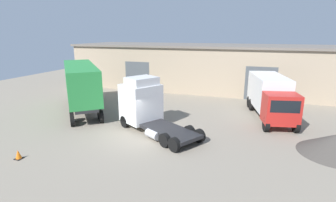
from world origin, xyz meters
The scene contains 7 objects.
ground_plane centered at (0.00, 0.00, 0.00)m, with size 60.00×60.00×0.00m, color gray.
warehouse_building centered at (0.00, 18.59, 2.79)m, with size 33.14×9.69×5.56m.
tractor_unit_white centered at (-0.88, 2.30, 1.80)m, with size 7.06×5.51×3.86m.
container_trailer_green centered at (-8.23, 4.58, 2.67)m, with size 8.43×9.11×4.23m.
box_truck_red centered at (8.01, 8.16, 1.96)m, with size 4.06×7.96×3.48m.
gravel_pile centered at (11.68, 2.08, 0.61)m, with size 4.28×4.28×1.23m.
traffic_cone centered at (-5.63, -4.78, 0.25)m, with size 0.40×0.40×0.55m.
Camera 1 is at (7.02, -14.85, 7.02)m, focal length 28.00 mm.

